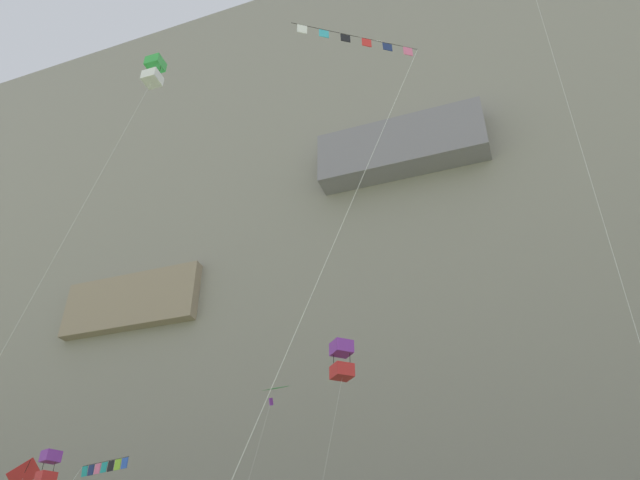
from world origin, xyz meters
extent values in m
cube|color=gray|center=(0.00, 58.36, 36.03)|extent=(180.00, 27.19, 72.05)
cube|color=gray|center=(-28.57, 45.24, 28.07)|extent=(15.12, 3.24, 5.88)
cube|color=gray|center=(0.00, 44.61, 39.25)|extent=(15.92, 4.78, 5.65)
cylinder|color=black|center=(4.28, 12.15, 16.32)|extent=(3.30, 2.23, 0.02)
cube|color=pink|center=(5.65, 13.07, 16.14)|extent=(0.26, 0.18, 0.33)
cube|color=navy|center=(5.10, 12.70, 16.14)|extent=(0.27, 0.20, 0.33)
cube|color=red|center=(4.55, 12.33, 16.14)|extent=(0.26, 0.19, 0.33)
cube|color=black|center=(4.00, 11.96, 16.14)|extent=(0.27, 0.20, 0.33)
cube|color=#38B2D1|center=(3.45, 11.59, 16.14)|extent=(0.27, 0.20, 0.33)
cube|color=white|center=(2.90, 11.22, 16.14)|extent=(0.26, 0.19, 0.33)
cylinder|color=silver|center=(3.61, 11.29, 8.22)|extent=(4.63, 3.95, 16.21)
cube|color=red|center=(-24.85, 32.64, 9.45)|extent=(1.27, 1.83, 2.08)
cylinder|color=black|center=(-24.85, 32.64, 9.45)|extent=(0.75, 0.22, 1.65)
cylinder|color=black|center=(-7.28, 18.69, 6.21)|extent=(2.55, 0.80, 0.02)
cube|color=teal|center=(-8.37, 19.03, 6.02)|extent=(0.32, 0.14, 0.35)
cube|color=navy|center=(-8.01, 18.92, 6.02)|extent=(0.31, 0.13, 0.35)
cube|color=pink|center=(-7.64, 18.80, 6.02)|extent=(0.31, 0.13, 0.35)
cube|color=teal|center=(-7.28, 18.69, 6.02)|extent=(0.32, 0.13, 0.35)
cube|color=black|center=(-6.92, 18.58, 6.02)|extent=(0.31, 0.12, 0.35)
cube|color=#8CCC33|center=(-6.55, 18.47, 6.02)|extent=(0.31, 0.12, 0.35)
cube|color=blue|center=(-6.19, 18.35, 6.02)|extent=(0.31, 0.12, 0.35)
cube|color=green|center=(-8.76, 18.52, 27.13)|extent=(0.89, 0.89, 0.61)
cube|color=white|center=(-8.76, 18.52, 26.01)|extent=(0.89, 0.89, 0.61)
cylinder|color=black|center=(-8.37, 18.52, 26.57)|extent=(0.03, 0.03, 1.64)
cylinder|color=black|center=(-9.15, 18.52, 26.57)|extent=(0.03, 0.03, 1.64)
cylinder|color=silver|center=(-9.84, 16.22, 12.91)|extent=(2.17, 4.63, 25.59)
pyramid|color=green|center=(-9.80, 37.24, 14.22)|extent=(2.03, 1.45, 0.49)
cube|color=purple|center=(-9.72, 37.82, 14.16)|extent=(0.14, 0.59, 0.62)
cylinder|color=silver|center=(10.22, 17.13, 13.98)|extent=(0.94, 4.01, 27.72)
cube|color=purple|center=(-19.23, 28.69, 9.32)|extent=(1.17, 1.17, 0.63)
cube|color=red|center=(-19.23, 28.69, 8.16)|extent=(1.17, 1.17, 0.63)
cylinder|color=black|center=(-18.82, 28.69, 8.74)|extent=(0.03, 0.03, 1.70)
cylinder|color=black|center=(-19.63, 28.69, 8.74)|extent=(0.03, 0.03, 1.70)
cube|color=purple|center=(-2.28, 30.78, 14.39)|extent=(1.51, 1.51, 0.75)
cube|color=red|center=(-2.28, 30.78, 13.02)|extent=(1.51, 1.51, 0.75)
cylinder|color=black|center=(-1.80, 30.78, 13.70)|extent=(0.04, 0.04, 2.02)
cylinder|color=black|center=(-2.76, 30.78, 13.70)|extent=(0.04, 0.04, 2.02)
camera|label=1|loc=(7.20, 0.82, 1.63)|focal=33.13mm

